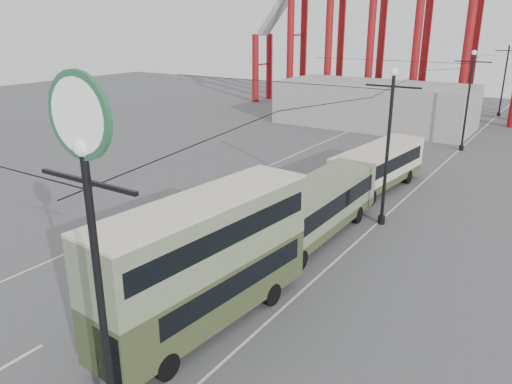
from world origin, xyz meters
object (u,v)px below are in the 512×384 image
Objects in this scene: lamp_post_near at (89,200)px; double_decker_bus at (205,257)px; single_decker_green at (316,208)px; pedestrian at (194,275)px; single_decker_cream at (378,166)px.

lamp_post_near is 8.50m from double_decker_bus.
lamp_post_near reaches higher than double_decker_bus.
lamp_post_near is 0.94× the size of single_decker_green.
pedestrian is (-4.13, 8.20, -6.86)m from lamp_post_near.
lamp_post_near is 11.46m from pedestrian.
pedestrian is at bearing -89.34° from single_decker_cream.
lamp_post_near is 18.06m from single_decker_green.
double_decker_bus is at bearing 107.84° from lamp_post_near.
double_decker_bus is 5.18× the size of pedestrian.
single_decker_green is 1.09× the size of single_decker_cream.
single_decker_green is 8.85m from pedestrian.
single_decker_green is (-0.31, 10.17, -1.22)m from double_decker_bus.
double_decker_bus reaches higher than single_decker_cream.
double_decker_bus is 0.90× the size of single_decker_green.
single_decker_green is 10.28m from single_decker_cream.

